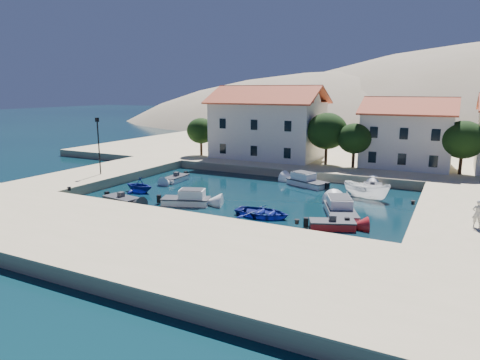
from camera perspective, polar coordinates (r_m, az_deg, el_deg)
name	(u,v)px	position (r m, az deg, el deg)	size (l,w,h in m)	color
ground	(194,225)	(33.24, -6.11, -5.94)	(400.00, 400.00, 0.00)	black
quay_south	(143,243)	(28.53, -12.78, -8.18)	(52.00, 12.00, 1.00)	#C7B688
quay_west	(104,174)	(52.41, -17.67, 0.73)	(8.00, 20.00, 1.00)	#C7B688
quay_north	(342,155)	(66.94, 13.43, 3.30)	(80.00, 36.00, 1.00)	#C7B688
hills	(462,197)	(153.78, 27.53, -2.06)	(254.00, 176.00, 99.00)	gray
building_left	(268,121)	(59.40, 3.75, 7.82)	(14.70, 9.45, 9.70)	white
building_mid	(408,132)	(55.91, 21.46, 6.04)	(10.50, 8.40, 8.30)	white
trees	(339,134)	(53.72, 13.05, 5.93)	(37.30, 5.30, 6.45)	#382314
lamppost	(98,140)	(49.33, -18.36, 5.03)	(0.35, 0.25, 6.22)	black
bollards	(249,203)	(34.82, 1.20, -3.08)	(29.36, 9.56, 0.30)	black
motorboat_grey_sw	(121,200)	(40.55, -15.54, -2.60)	(3.72, 2.09, 1.25)	#38393E
cabin_cruiser_south	(186,199)	(38.93, -7.24, -2.58)	(4.62, 3.16, 1.60)	white
rowboat_south	(262,216)	(35.22, 2.98, -4.86)	(3.27, 4.57, 0.95)	navy
motorboat_red_se	(332,225)	(32.80, 12.21, -5.85)	(3.66, 2.65, 1.25)	maroon
cabin_cruiser_east	(341,210)	(36.17, 13.26, -3.94)	(4.07, 5.78, 1.60)	white
boat_east	(366,198)	(42.60, 16.44, -2.37)	(1.75, 4.64, 1.79)	white
motorboat_white_ne	(372,189)	(45.41, 17.24, -1.17)	(2.45, 4.20, 1.25)	white
rowboat_west	(140,192)	(44.64, -13.25, -1.55)	(2.80, 3.24, 1.71)	navy
motorboat_white_west	(177,179)	(48.99, -8.46, 0.18)	(1.64, 3.46, 1.25)	white
cabin_cruiser_north	(308,182)	(46.61, 9.00, -0.22)	(4.97, 3.60, 1.60)	white
pedestrian	(478,214)	(33.23, 29.12, -3.94)	(0.69, 0.45, 1.89)	beige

